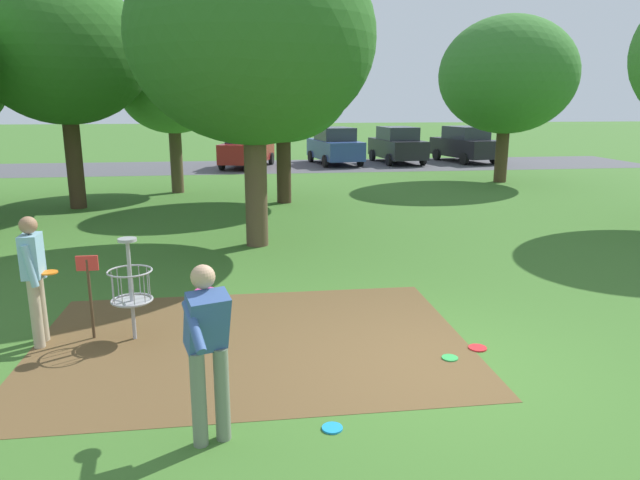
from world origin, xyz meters
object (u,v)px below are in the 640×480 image
frisbee_mid_grass (450,358)px  frisbee_by_tee (478,348)px  player_throwing (34,273)px  parked_car_center_left (335,146)px  tree_mid_left (64,53)px  tree_mid_center (172,89)px  player_foreground_watching (208,343)px  parked_car_center_right (397,145)px  tree_far_center (507,75)px  tree_far_left (283,84)px  parked_car_rightmost (465,144)px  frisbee_near_basket (332,428)px  parked_car_leftmost (247,148)px  tree_far_right (252,39)px  disc_golf_basket (126,285)px

frisbee_mid_grass → frisbee_by_tee: bearing=27.6°
player_throwing → parked_car_center_left: (7.34, 21.56, -0.05)m
tree_mid_left → tree_mid_center: (2.64, 2.71, -0.92)m
player_foreground_watching → tree_mid_left: bearing=109.4°
parked_car_center_right → tree_far_center: bearing=-74.1°
parked_car_center_right → tree_far_left: bearing=-120.7°
parked_car_center_left → tree_far_center: bearing=-53.8°
tree_far_left → parked_car_rightmost: (10.34, 11.28, -2.71)m
frisbee_near_basket → parked_car_leftmost: parked_car_leftmost is taller
tree_far_right → parked_car_leftmost: (-0.02, 15.73, -3.43)m
frisbee_by_tee → tree_far_left: 12.07m
frisbee_near_basket → tree_mid_center: bearing=101.1°
parked_car_rightmost → tree_far_center: bearing=-101.2°
tree_mid_center → parked_car_rightmost: bearing=32.1°
player_foreground_watching → player_throwing: bearing=132.2°
player_foreground_watching → frisbee_mid_grass: 3.32m
player_foreground_watching → parked_car_rightmost: parked_car_rightmost is taller
player_foreground_watching → tree_far_left: tree_far_left is taller
frisbee_near_basket → tree_mid_center: (-3.05, 15.58, 3.51)m
frisbee_by_tee → parked_car_leftmost: bearing=97.1°
player_throwing → tree_far_left: tree_far_left is taller
disc_golf_basket → frisbee_mid_grass: disc_golf_basket is taller
frisbee_mid_grass → parked_car_rightmost: bearing=68.3°
player_foreground_watching → frisbee_mid_grass: bearing=26.3°
frisbee_by_tee → parked_car_rightmost: parked_car_rightmost is taller
frisbee_by_tee → tree_far_center: bearing=64.5°
tree_mid_left → parked_car_center_right: (12.84, 11.37, -3.53)m
frisbee_mid_grass → frisbee_near_basket: bearing=-141.1°
parked_car_leftmost → frisbee_mid_grass: bearing=-84.2°
player_throwing → parked_car_leftmost: size_ratio=0.38×
player_throwing → frisbee_mid_grass: 5.38m
player_foreground_watching → frisbee_by_tee: (3.30, 1.65, -0.98)m
tree_mid_center → tree_far_right: tree_far_right is taller
disc_golf_basket → parked_car_center_right: (9.51, 21.70, 0.17)m
tree_mid_center → parked_car_center_left: bearing=50.8°
disc_golf_basket → player_foreground_watching: bearing=-65.0°
frisbee_mid_grass → tree_mid_left: tree_mid_left is taller
parked_car_center_right → tree_far_right: bearing=-114.7°
parked_car_center_left → player_throwing: bearing=-108.8°
tree_mid_left → parked_car_center_right: size_ratio=1.49×
disc_golf_basket → player_foreground_watching: size_ratio=0.81×
tree_mid_left → parked_car_leftmost: (5.16, 10.41, -3.53)m
tree_far_left → tree_far_center: tree_far_center is taller
tree_mid_left → tree_mid_center: 3.89m
frisbee_near_basket → parked_car_rightmost: (10.83, 24.28, 0.91)m
frisbee_mid_grass → tree_far_left: bearing=95.9°
player_foreground_watching → tree_far_left: 13.41m
player_foreground_watching → tree_far_center: (10.46, 16.69, 3.08)m
disc_golf_basket → frisbee_near_basket: 3.54m
tree_mid_center → parked_car_rightmost: 16.58m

